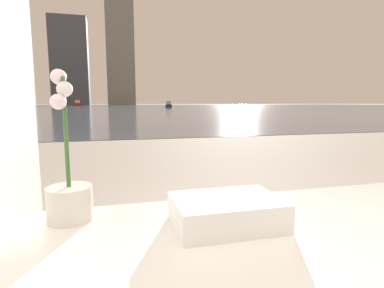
% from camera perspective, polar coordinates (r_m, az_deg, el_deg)
% --- Properties ---
extents(potted_orchid, '(0.13, 0.13, 0.44)m').
position_cam_1_polar(potted_orchid, '(0.96, -22.43, -7.81)').
color(potted_orchid, silver).
rests_on(potted_orchid, bathtub).
extents(towel_stack, '(0.30, 0.21, 0.08)m').
position_cam_1_polar(towel_stack, '(0.87, 6.62, -12.69)').
color(towel_stack, white).
rests_on(towel_stack, bathtub).
extents(harbor_water, '(180.00, 110.00, 0.01)m').
position_cam_1_polar(harbor_water, '(61.97, -14.08, 6.90)').
color(harbor_water, slate).
rests_on(harbor_water, ground_plane).
extents(harbor_boat_0, '(2.39, 4.20, 1.49)m').
position_cam_1_polar(harbor_boat_0, '(83.90, -20.97, 7.18)').
color(harbor_boat_0, maroon).
rests_on(harbor_boat_0, harbor_water).
extents(harbor_boat_1, '(1.48, 3.09, 1.11)m').
position_cam_1_polar(harbor_boat_1, '(50.49, -4.48, 7.38)').
color(harbor_boat_1, navy).
rests_on(harbor_boat_1, harbor_water).
extents(skyline_tower_1, '(7.00, 13.81, 48.61)m').
position_cam_1_polar(skyline_tower_1, '(124.40, -30.65, 17.71)').
color(skyline_tower_1, gray).
rests_on(skyline_tower_1, ground_plane).
extents(skyline_tower_2, '(12.70, 7.33, 30.77)m').
position_cam_1_polar(skyline_tower_2, '(119.77, -22.25, 14.31)').
color(skyline_tower_2, '#4C515B').
rests_on(skyline_tower_2, ground_plane).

